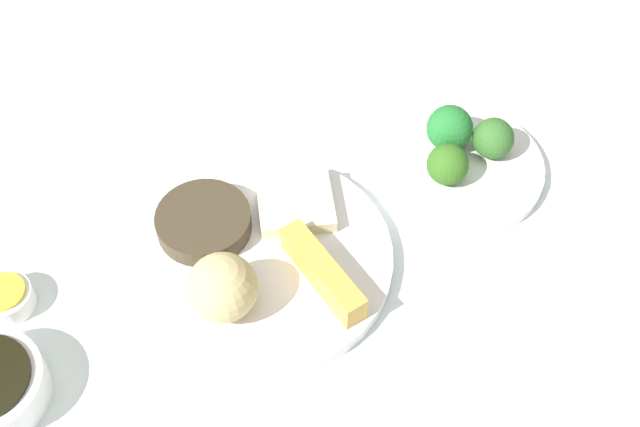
% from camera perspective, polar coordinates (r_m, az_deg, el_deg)
% --- Properties ---
extents(tabletop, '(2.20, 2.20, 0.02)m').
position_cam_1_polar(tabletop, '(0.84, -6.02, -4.95)').
color(tabletop, white).
rests_on(tabletop, ground).
extents(main_plate, '(0.27, 0.27, 0.02)m').
position_cam_1_polar(main_plate, '(0.83, -4.09, -3.20)').
color(main_plate, white).
rests_on(main_plate, tabletop).
extents(rice_scoop, '(0.07, 0.07, 0.07)m').
position_cam_1_polar(rice_scoop, '(0.77, -6.94, -5.24)').
color(rice_scoop, tan).
rests_on(rice_scoop, main_plate).
extents(spring_roll, '(0.12, 0.06, 0.03)m').
position_cam_1_polar(spring_roll, '(0.79, 0.19, -4.22)').
color(spring_roll, gold).
rests_on(spring_roll, main_plate).
extents(crab_rangoon_wonton, '(0.09, 0.09, 0.02)m').
position_cam_1_polar(crab_rangoon_wonton, '(0.85, -1.77, 0.83)').
color(crab_rangoon_wonton, beige).
rests_on(crab_rangoon_wonton, main_plate).
extents(stir_fry_heap, '(0.10, 0.10, 0.02)m').
position_cam_1_polar(stir_fry_heap, '(0.84, -8.27, -0.59)').
color(stir_fry_heap, '#3E3323').
rests_on(stir_fry_heap, main_plate).
extents(broccoli_plate, '(0.19, 0.19, 0.01)m').
position_cam_1_polar(broccoli_plate, '(0.92, 9.85, 3.30)').
color(broccoli_plate, white).
rests_on(broccoli_plate, tabletop).
extents(broccoli_floret_0, '(0.05, 0.05, 0.05)m').
position_cam_1_polar(broccoli_floret_0, '(0.88, 9.07, 3.47)').
color(broccoli_floret_0, '#33641E').
rests_on(broccoli_floret_0, broccoli_plate).
extents(broccoli_floret_1, '(0.05, 0.05, 0.05)m').
position_cam_1_polar(broccoli_floret_1, '(0.92, 12.21, 5.24)').
color(broccoli_floret_1, '#326528').
rests_on(broccoli_floret_1, broccoli_plate).
extents(broccoli_floret_2, '(0.05, 0.05, 0.05)m').
position_cam_1_polar(broccoli_floret_2, '(0.91, 9.20, 6.01)').
color(broccoli_floret_2, '#23732E').
rests_on(broccoli_floret_2, broccoli_plate).
extents(sauce_ramekin_hot_mustard, '(0.05, 0.05, 0.02)m').
position_cam_1_polar(sauce_ramekin_hot_mustard, '(0.86, -21.42, -5.68)').
color(sauce_ramekin_hot_mustard, white).
rests_on(sauce_ramekin_hot_mustard, tabletop).
extents(sauce_ramekin_hot_mustard_liquid, '(0.05, 0.05, 0.00)m').
position_cam_1_polar(sauce_ramekin_hot_mustard_liquid, '(0.85, -21.68, -5.21)').
color(sauce_ramekin_hot_mustard_liquid, gold).
rests_on(sauce_ramekin_hot_mustard_liquid, sauce_ramekin_hot_mustard).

